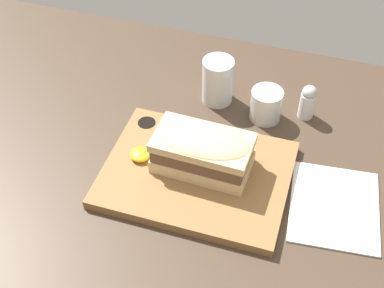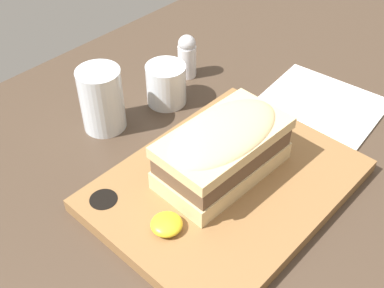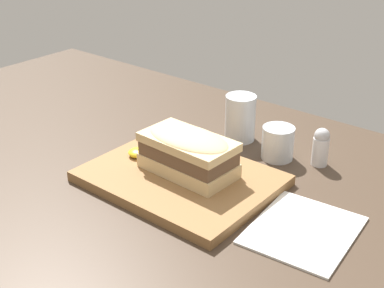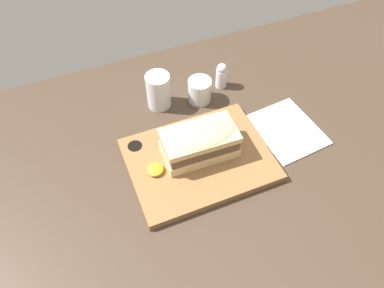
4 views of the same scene
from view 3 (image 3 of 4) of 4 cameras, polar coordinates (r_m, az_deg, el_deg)
name	(u,v)px [view 3 (image 3 of 4)]	position (r cm, az deg, el deg)	size (l,w,h in cm)	color
dining_table	(170,205)	(92.04, -2.37, -6.55)	(171.78, 98.36, 2.00)	#423326
serving_board	(180,178)	(96.15, -1.25, -3.63)	(32.63, 24.85, 1.92)	olive
sandwich	(188,151)	(94.19, -0.41, -0.75)	(17.27, 9.76, 7.82)	#DBBC84
mustard_dollop	(138,152)	(101.78, -5.78, -0.91)	(3.73, 3.73, 1.49)	gold
water_glass	(240,121)	(111.35, 5.16, 2.49)	(6.34, 6.34, 9.68)	silver
wine_glass	(278,144)	(104.97, 9.13, -0.03)	(6.24, 6.24, 6.54)	silver
napkin	(303,230)	(85.61, 11.78, -8.99)	(16.49, 18.99, 0.40)	white
salt_shaker	(321,146)	(103.73, 13.58, -0.25)	(3.09, 3.09, 7.55)	white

